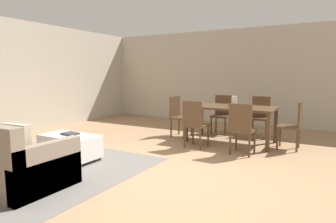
{
  "coord_description": "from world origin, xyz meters",
  "views": [
    {
      "loc": [
        2.07,
        -3.29,
        1.42
      ],
      "look_at": [
        -0.27,
        0.83,
        0.81
      ],
      "focal_mm": 31.06,
      "sensor_mm": 36.0,
      "label": 1
    }
  ],
  "objects": [
    {
      "name": "ground_plane",
      "position": [
        0.0,
        0.0,
        0.0
      ],
      "size": [
        10.8,
        10.8,
        0.0
      ],
      "primitive_type": "plane",
      "color": "#9E7A56"
    },
    {
      "name": "wall_back",
      "position": [
        0.0,
        5.0,
        1.35
      ],
      "size": [
        9.0,
        0.12,
        2.7
      ],
      "primitive_type": "cube",
      "color": "#BCB2A0",
      "rests_on": "ground_plane"
    },
    {
      "name": "area_rug",
      "position": [
        -1.78,
        -0.55,
        0.0
      ],
      "size": [
        3.0,
        2.8,
        0.01
      ],
      "primitive_type": "cube",
      "color": "slate",
      "rests_on": "ground_plane"
    },
    {
      "name": "ottoman_table",
      "position": [
        -1.68,
        0.01,
        0.24
      ],
      "size": [
        1.0,
        0.52,
        0.42
      ],
      "color": "silver",
      "rests_on": "ground_plane"
    },
    {
      "name": "dining_table",
      "position": [
        0.25,
        2.56,
        0.67
      ],
      "size": [
        1.78,
        0.94,
        0.76
      ],
      "color": "#513823",
      "rests_on": "ground_plane"
    },
    {
      "name": "dining_chair_near_left",
      "position": [
        -0.2,
        1.74,
        0.52
      ],
      "size": [
        0.43,
        0.43,
        0.92
      ],
      "color": "#513823",
      "rests_on": "ground_plane"
    },
    {
      "name": "dining_chair_near_right",
      "position": [
        0.72,
        1.7,
        0.52
      ],
      "size": [
        0.41,
        0.41,
        0.92
      ],
      "color": "#513823",
      "rests_on": "ground_plane"
    },
    {
      "name": "dining_chair_far_left",
      "position": [
        -0.22,
        3.36,
        0.52
      ],
      "size": [
        0.41,
        0.41,
        0.92
      ],
      "color": "#513823",
      "rests_on": "ground_plane"
    },
    {
      "name": "dining_chair_far_right",
      "position": [
        0.67,
        3.42,
        0.52
      ],
      "size": [
        0.43,
        0.43,
        0.92
      ],
      "color": "#513823",
      "rests_on": "ground_plane"
    },
    {
      "name": "dining_chair_head_east",
      "position": [
        1.47,
        2.56,
        0.52
      ],
      "size": [
        0.4,
        0.4,
        0.92
      ],
      "color": "#513823",
      "rests_on": "ground_plane"
    },
    {
      "name": "dining_chair_head_west",
      "position": [
        -0.99,
        2.58,
        0.52
      ],
      "size": [
        0.43,
        0.43,
        0.92
      ],
      "color": "#513823",
      "rests_on": "ground_plane"
    },
    {
      "name": "vase_centerpiece",
      "position": [
        0.33,
        2.53,
        0.87
      ],
      "size": [
        0.1,
        0.1,
        0.21
      ],
      "primitive_type": "cylinder",
      "color": "silver",
      "rests_on": "dining_table"
    },
    {
      "name": "book_on_ottoman",
      "position": [
        -1.69,
        0.04,
        0.44
      ],
      "size": [
        0.28,
        0.22,
        0.03
      ],
      "primitive_type": "cube",
      "rotation": [
        0.0,
        0.0,
        -0.08
      ],
      "color": "#333338",
      "rests_on": "ottoman_table"
    }
  ]
}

